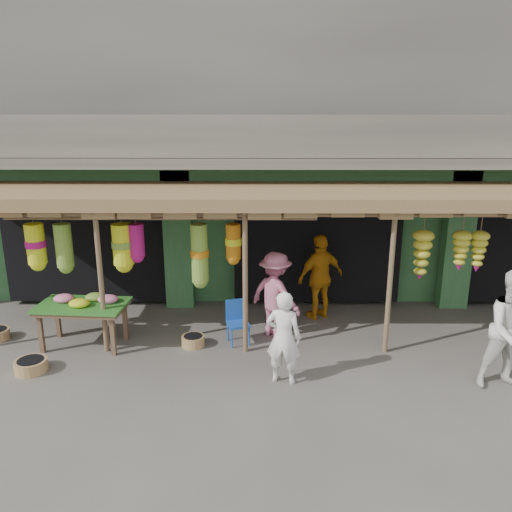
{
  "coord_description": "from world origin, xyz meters",
  "views": [
    {
      "loc": [
        -1.26,
        -8.36,
        4.1
      ],
      "look_at": [
        -1.32,
        1.0,
        1.44
      ],
      "focal_mm": 35.0,
      "sensor_mm": 36.0,
      "label": 1
    }
  ],
  "objects_px": {
    "blue_chair": "(237,319)",
    "flower_table": "(84,306)",
    "person_shopper": "(275,295)",
    "person_vendor": "(320,277)",
    "person_front": "(284,338)"
  },
  "relations": [
    {
      "from": "blue_chair",
      "to": "flower_table",
      "type": "bearing_deg",
      "value": 166.99
    },
    {
      "from": "person_shopper",
      "to": "person_vendor",
      "type": "bearing_deg",
      "value": -98.66
    },
    {
      "from": "flower_table",
      "to": "blue_chair",
      "type": "xyz_separation_m",
      "value": [
        2.77,
        0.16,
        -0.32
      ]
    },
    {
      "from": "person_vendor",
      "to": "person_shopper",
      "type": "bearing_deg",
      "value": 14.83
    },
    {
      "from": "blue_chair",
      "to": "person_shopper",
      "type": "xyz_separation_m",
      "value": [
        0.71,
        0.29,
        0.38
      ]
    },
    {
      "from": "blue_chair",
      "to": "person_shopper",
      "type": "distance_m",
      "value": 0.85
    },
    {
      "from": "blue_chair",
      "to": "person_front",
      "type": "distance_m",
      "value": 1.68
    },
    {
      "from": "person_shopper",
      "to": "blue_chair",
      "type": "bearing_deg",
      "value": 60.56
    },
    {
      "from": "person_vendor",
      "to": "person_shopper",
      "type": "height_order",
      "value": "person_vendor"
    },
    {
      "from": "flower_table",
      "to": "person_vendor",
      "type": "xyz_separation_m",
      "value": [
        4.43,
        1.33,
        0.13
      ]
    },
    {
      "from": "person_front",
      "to": "person_shopper",
      "type": "height_order",
      "value": "person_shopper"
    },
    {
      "from": "flower_table",
      "to": "blue_chair",
      "type": "height_order",
      "value": "flower_table"
    },
    {
      "from": "person_shopper",
      "to": "person_front",
      "type": "bearing_deg",
      "value": 131.23
    },
    {
      "from": "flower_table",
      "to": "blue_chair",
      "type": "bearing_deg",
      "value": 7.28
    },
    {
      "from": "person_front",
      "to": "person_vendor",
      "type": "distance_m",
      "value": 2.76
    }
  ]
}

